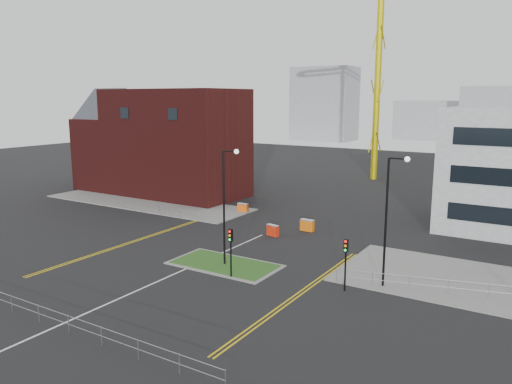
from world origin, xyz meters
TOP-DOWN VIEW (x-y plane):
  - ground at (0.00, 0.00)m, footprint 200.00×200.00m
  - pavement_left at (-20.00, 22.00)m, footprint 28.00×8.00m
  - island_kerb at (2.00, 8.00)m, footprint 8.60×4.60m
  - grass_island at (2.00, 8.00)m, footprint 8.00×4.00m
  - brick_building at (-22.97, 28.00)m, footprint 24.20×10.07m
  - tower_crane at (3.53, 56.97)m, footprint 50.26×18.74m
  - streetlamp_island at (2.22, 8.00)m, footprint 1.46×0.36m
  - streetlamp_right_near at (14.22, 10.00)m, footprint 1.46×0.36m
  - traffic_light_island at (4.00, 5.98)m, footprint 0.28×0.33m
  - traffic_light_right at (12.00, 7.98)m, footprint 0.28×0.33m
  - railing_front at (0.00, -6.00)m, footprint 24.05×0.05m
  - railing_left at (-11.00, 18.00)m, footprint 6.05×0.05m
  - railing_right at (20.50, 11.50)m, footprint 19.05×5.05m
  - centre_line at (0.00, 2.00)m, footprint 0.15×30.00m
  - yellow_left_a at (-9.00, 10.00)m, footprint 0.12×24.00m
  - yellow_left_b at (-8.70, 10.00)m, footprint 0.12×24.00m
  - yellow_right_a at (9.50, 6.00)m, footprint 0.12×20.00m
  - yellow_right_b at (9.80, 6.00)m, footprint 0.12×20.00m
  - skyline_a at (-40.00, 120.00)m, footprint 18.00×12.00m
  - skyline_b at (10.00, 130.00)m, footprint 24.00×12.00m
  - skyline_d at (-8.00, 140.00)m, footprint 30.00×12.00m
  - barrier_left at (-6.81, 24.00)m, footprint 1.26×0.43m
  - barrier_mid at (3.00, 20.61)m, footprint 1.39×0.49m
  - barrier_right at (1.01, 17.28)m, footprint 1.34×0.73m

SIDE VIEW (x-z plane):
  - ground at x=0.00m, z-range 0.00..0.00m
  - centre_line at x=0.00m, z-range 0.00..0.01m
  - yellow_left_a at x=-9.00m, z-range 0.00..0.01m
  - yellow_left_b at x=-8.70m, z-range 0.00..0.01m
  - yellow_right_a at x=9.50m, z-range 0.00..0.01m
  - yellow_right_b at x=9.80m, z-range 0.00..0.01m
  - island_kerb at x=2.00m, z-range 0.00..0.08m
  - pavement_left at x=-20.00m, z-range 0.00..0.12m
  - grass_island at x=2.00m, z-range 0.00..0.12m
  - barrier_left at x=-6.81m, z-range 0.05..1.10m
  - barrier_right at x=1.01m, z-range 0.05..1.12m
  - barrier_mid at x=3.00m, z-range 0.05..1.21m
  - railing_left at x=-11.00m, z-range 0.19..1.29m
  - railing_right at x=20.50m, z-range 0.23..1.33m
  - railing_front at x=0.00m, z-range 0.23..1.33m
  - traffic_light_island at x=4.00m, z-range 0.74..4.39m
  - traffic_light_right at x=12.00m, z-range 0.74..4.39m
  - streetlamp_island at x=2.22m, z-range 0.82..10.00m
  - streetlamp_right_near at x=14.22m, z-range 0.82..10.00m
  - skyline_d at x=-8.00m, z-range 0.00..12.00m
  - brick_building at x=-22.97m, z-range -0.27..13.97m
  - skyline_b at x=10.00m, z-range 0.00..16.00m
  - skyline_a at x=-40.00m, z-range 0.00..22.00m
  - tower_crane at x=3.53m, z-range 7.11..44.28m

